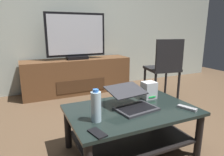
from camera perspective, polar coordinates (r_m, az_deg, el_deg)
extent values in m
plane|color=brown|center=(1.93, 8.02, -19.76)|extent=(7.68, 7.68, 0.00)
cube|color=#A8B2A8|center=(3.70, -11.29, 18.78)|extent=(6.40, 0.12, 2.80)
cube|color=black|center=(1.73, 5.55, -9.02)|extent=(1.07, 0.69, 0.03)
cube|color=black|center=(1.84, 5.36, -16.25)|extent=(0.94, 0.61, 0.02)
cylinder|color=black|center=(1.90, 23.45, -14.78)|extent=(0.06, 0.06, 0.38)
cylinder|color=black|center=(1.91, -12.45, -13.71)|extent=(0.06, 0.06, 0.38)
cylinder|color=black|center=(2.29, 12.27, -8.93)|extent=(0.06, 0.06, 0.38)
cube|color=brown|center=(3.45, -9.78, 0.63)|extent=(1.77, 0.45, 0.58)
cube|color=#432A18|center=(3.27, -8.64, -2.16)|extent=(0.80, 0.01, 0.20)
cube|color=black|center=(3.38, -9.90, 5.74)|extent=(0.34, 0.20, 0.05)
cube|color=black|center=(3.35, -10.17, 12.01)|extent=(0.97, 0.04, 0.69)
cube|color=#B2B7C1|center=(3.32, -10.06, 12.00)|extent=(0.90, 0.01, 0.62)
cube|color=black|center=(3.16, 13.97, 2.55)|extent=(0.51, 0.51, 0.04)
cube|color=black|center=(2.95, 16.06, 6.13)|extent=(0.42, 0.11, 0.46)
cylinder|color=black|center=(3.46, 15.04, -0.69)|extent=(0.04, 0.04, 0.45)
cylinder|color=black|center=(3.30, 9.26, -1.12)|extent=(0.04, 0.04, 0.45)
cylinder|color=black|center=(3.15, 18.38, -2.36)|extent=(0.04, 0.04, 0.45)
cylinder|color=black|center=(2.97, 12.18, -2.94)|extent=(0.04, 0.04, 0.45)
cube|color=#333338|center=(1.70, 6.89, -8.67)|extent=(0.36, 0.28, 0.02)
cube|color=black|center=(1.70, 6.90, -8.36)|extent=(0.31, 0.22, 0.00)
cube|color=#333338|center=(1.77, 3.98, -3.46)|extent=(0.36, 0.28, 0.06)
cube|color=#3F8CD8|center=(1.77, 4.06, -3.52)|extent=(0.32, 0.24, 0.05)
cube|color=silver|center=(1.97, 10.44, -3.39)|extent=(0.13, 0.11, 0.16)
cube|color=#19D84C|center=(1.94, 11.37, -5.34)|extent=(0.08, 0.00, 0.01)
cylinder|color=silver|center=(1.46, -4.55, -8.15)|extent=(0.07, 0.07, 0.22)
cylinder|color=blue|center=(1.42, -4.65, -3.59)|extent=(0.04, 0.04, 0.02)
cube|color=black|center=(1.34, -4.20, -15.34)|extent=(0.10, 0.15, 0.01)
cube|color=#99999E|center=(1.82, 20.55, -7.99)|extent=(0.10, 0.16, 0.02)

